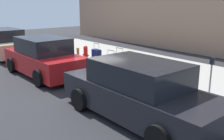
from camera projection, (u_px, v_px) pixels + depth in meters
ground_plane at (88, 73)px, 11.34m from camera, size 40.00×40.00×0.00m
sidewalk_curb at (130, 63)px, 12.87m from camera, size 18.00×5.00×0.14m
suitcase_olive_0 at (168, 80)px, 8.88m from camera, size 0.46×0.19×0.59m
suitcase_navy_1 at (156, 76)px, 9.29m from camera, size 0.48×0.21×0.79m
suitcase_black_2 at (146, 72)px, 9.65m from camera, size 0.36×0.20×0.91m
suitcase_maroon_3 at (137, 70)px, 10.07m from camera, size 0.46×0.29×0.79m
suitcase_silver_4 at (128, 69)px, 10.45m from camera, size 0.41×0.26×0.58m
suitcase_teal_5 at (119, 63)px, 10.78m from camera, size 0.45×0.21×1.05m
suitcase_red_6 at (111, 63)px, 11.19m from camera, size 0.46×0.23×0.89m
suitcase_olive_7 at (103, 62)px, 11.54m from camera, size 0.38×0.21×0.58m
suitcase_navy_8 at (97, 58)px, 11.91m from camera, size 0.47×0.27×1.06m
fire_hydrant at (86, 54)px, 12.55m from camera, size 0.39×0.21×0.84m
bollard_post at (78, 55)px, 12.82m from camera, size 0.14×0.14×0.68m
parking_meter at (211, 71)px, 7.84m from camera, size 0.12×0.09×1.27m
parked_car_charcoal_0 at (139, 92)px, 6.72m from camera, size 4.68×1.99×1.56m
parked_car_red_1 at (44, 58)px, 10.86m from camera, size 4.36×2.04×1.60m
parked_car_beige_2 at (2, 43)px, 14.86m from camera, size 4.65×2.27×1.54m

